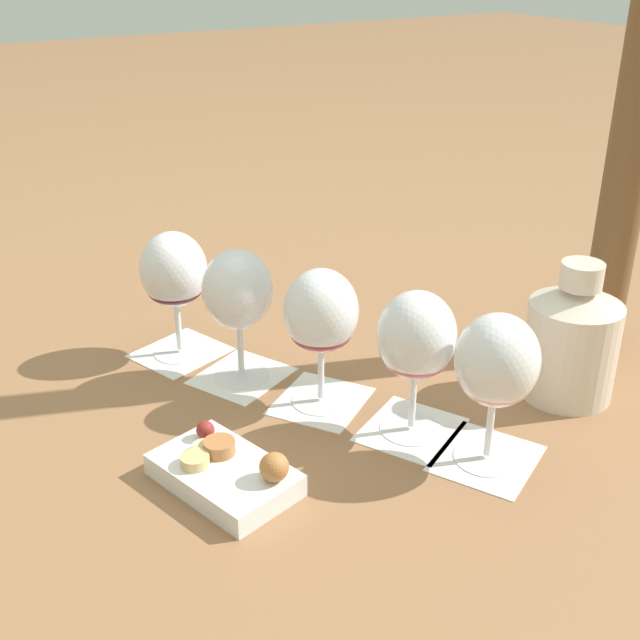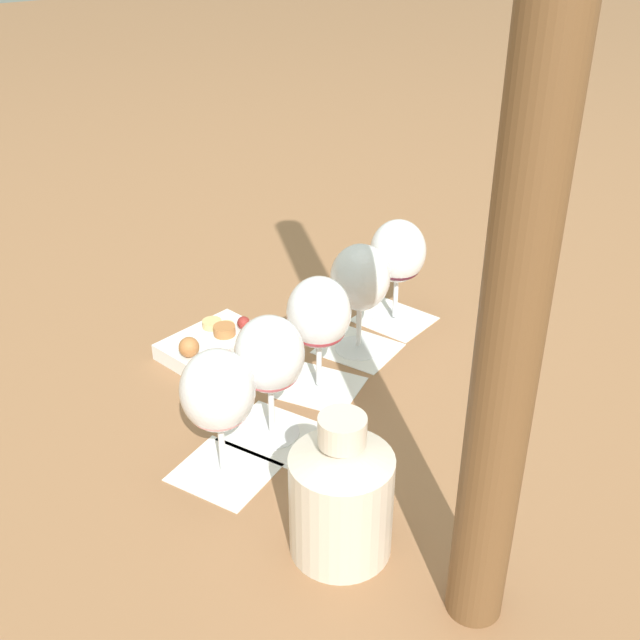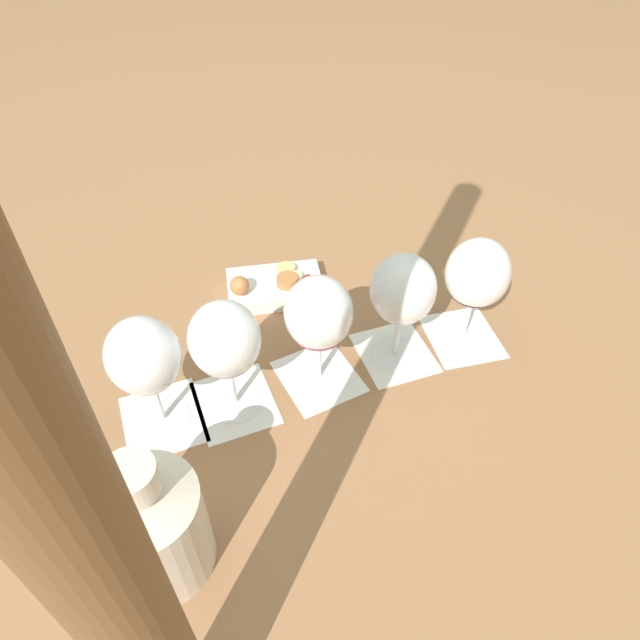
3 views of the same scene
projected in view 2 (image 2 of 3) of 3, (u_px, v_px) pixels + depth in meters
name	position (u px, v px, depth m)	size (l,w,h in m)	color
ground_plane	(319.00, 387.00, 1.20)	(8.00, 8.00, 0.00)	#936642
tasting_card_0	(224.00, 472.00, 1.03)	(0.15, 0.15, 0.00)	white
tasting_card_1	(272.00, 433.00, 1.10)	(0.15, 0.15, 0.00)	white
tasting_card_2	(320.00, 388.00, 1.20)	(0.15, 0.16, 0.00)	white
tasting_card_3	(358.00, 348.00, 1.29)	(0.15, 0.15, 0.00)	white
tasting_card_4	(394.00, 319.00, 1.38)	(0.14, 0.15, 0.00)	white
wine_glass_0	(218.00, 396.00, 0.97)	(0.09, 0.09, 0.18)	white
wine_glass_1	(270.00, 360.00, 1.04)	(0.09, 0.09, 0.18)	white
wine_glass_2	(320.00, 319.00, 1.14)	(0.09, 0.09, 0.18)	white
wine_glass_3	(360.00, 282.00, 1.23)	(0.09, 0.09, 0.18)	white
wine_glass_4	(398.00, 256.00, 1.32)	(0.09, 0.09, 0.18)	white
ceramic_vase	(341.00, 494.00, 0.88)	(0.12, 0.12, 0.18)	beige
snack_dish	(211.00, 342.00, 1.28)	(0.18, 0.14, 0.06)	white
umbrella_pole	(529.00, 205.00, 0.62)	(0.06, 0.06, 0.91)	brown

